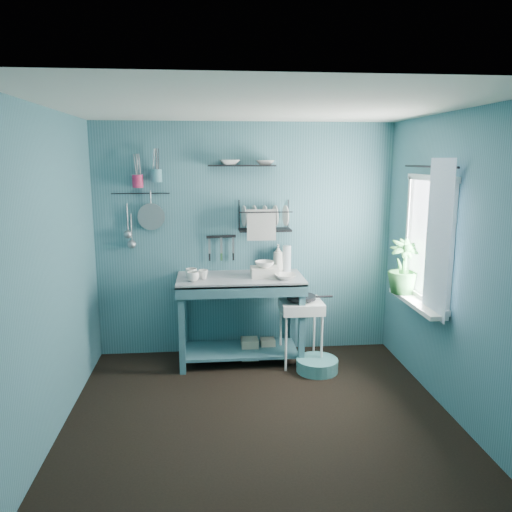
{
  "coord_description": "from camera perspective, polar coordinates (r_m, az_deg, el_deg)",
  "views": [
    {
      "loc": [
        -0.4,
        -3.82,
        2.12
      ],
      "look_at": [
        0.05,
        0.85,
        1.2
      ],
      "focal_mm": 35.0,
      "sensor_mm": 36.0,
      "label": 1
    }
  ],
  "objects": [
    {
      "name": "floor_basin",
      "position": [
        5.2,
        6.99,
        -12.27
      ],
      "size": [
        0.42,
        0.42,
        0.13
      ],
      "primitive_type": "cylinder",
      "color": "teal",
      "rests_on": "floor"
    },
    {
      "name": "curtain",
      "position": [
        4.46,
        20.06,
        1.78
      ],
      "size": [
        0.0,
        1.35,
        1.35
      ],
      "primitive_type": "plane",
      "rotation": [
        1.57,
        0.0,
        1.57
      ],
      "color": "white",
      "rests_on": "wall_right"
    },
    {
      "name": "wash_tub",
      "position": [
        5.15,
        0.98,
        -1.83
      ],
      "size": [
        0.28,
        0.22,
        0.1
      ],
      "primitive_type": "cube",
      "color": "beige",
      "rests_on": "work_counter"
    },
    {
      "name": "mug_right",
      "position": [
        5.14,
        -7.39,
        -1.96
      ],
      "size": [
        0.17,
        0.17,
        0.1
      ],
      "primitive_type": "imported",
      "rotation": [
        0.0,
        0.0,
        1.05
      ],
      "color": "silver",
      "rests_on": "work_counter"
    },
    {
      "name": "storage_tin_small",
      "position": [
        5.51,
        1.36,
        -10.44
      ],
      "size": [
        0.15,
        0.15,
        0.2
      ],
      "primitive_type": "cube",
      "color": "tan",
      "rests_on": "floor"
    },
    {
      "name": "curtain_rod",
      "position": [
        4.69,
        19.19,
        9.63
      ],
      "size": [
        0.02,
        1.05,
        0.02
      ],
      "primitive_type": "cylinder",
      "rotation": [
        1.57,
        0.0,
        0.0
      ],
      "color": "black",
      "rests_on": "wall_right"
    },
    {
      "name": "work_counter",
      "position": [
        5.28,
        -1.78,
        -7.24
      ],
      "size": [
        1.38,
        0.83,
        0.92
      ],
      "primitive_type": "cube",
      "rotation": [
        0.0,
        0.0,
        0.14
      ],
      "color": "#325F69",
      "rests_on": "floor"
    },
    {
      "name": "potted_plant",
      "position": [
        5.02,
        16.47,
        -1.19
      ],
      "size": [
        0.31,
        0.31,
        0.52
      ],
      "primitive_type": "imported",
      "rotation": [
        0.0,
        0.0,
        -0.04
      ],
      "color": "#2B6D31",
      "rests_on": "windowsill"
    },
    {
      "name": "mug_left",
      "position": [
        4.98,
        -7.22,
        -2.37
      ],
      "size": [
        0.12,
        0.12,
        0.1
      ],
      "primitive_type": "imported",
      "color": "silver",
      "rests_on": "work_counter"
    },
    {
      "name": "ceiling",
      "position": [
        3.86,
        0.5,
        16.74
      ],
      "size": [
        3.2,
        3.2,
        0.0
      ],
      "primitive_type": "plane",
      "rotation": [
        3.14,
        0.0,
        0.0
      ],
      "color": "silver",
      "rests_on": "ground"
    },
    {
      "name": "storage_tin_large",
      "position": [
        5.45,
        -0.73,
        -10.54
      ],
      "size": [
        0.18,
        0.18,
        0.22
      ],
      "primitive_type": "cube",
      "color": "tan",
      "rests_on": "floor"
    },
    {
      "name": "counter_bowl",
      "position": [
        5.05,
        3.4,
        -2.36
      ],
      "size": [
        0.22,
        0.22,
        0.05
      ],
      "primitive_type": "imported",
      "color": "silver",
      "rests_on": "work_counter"
    },
    {
      "name": "knife_strip",
      "position": [
        5.36,
        -4.0,
        2.23
      ],
      "size": [
        0.32,
        0.07,
        0.03
      ],
      "primitive_type": "cube",
      "rotation": [
        0.0,
        0.0,
        0.15
      ],
      "color": "black",
      "rests_on": "wall_back"
    },
    {
      "name": "utensil_cup_teal",
      "position": [
        5.27,
        -11.28,
        8.99
      ],
      "size": [
        0.11,
        0.11,
        0.13
      ],
      "primitive_type": "cylinder",
      "color": "teal",
      "rests_on": "wall_back"
    },
    {
      "name": "colander",
      "position": [
        5.34,
        -11.89,
        4.42
      ],
      "size": [
        0.28,
        0.03,
        0.28
      ],
      "primitive_type": "cylinder",
      "rotation": [
        1.54,
        0.0,
        0.0
      ],
      "color": "gray",
      "rests_on": "wall_back"
    },
    {
      "name": "shelf_bowl_right",
      "position": [
        5.26,
        1.05,
        10.67
      ],
      "size": [
        0.21,
        0.21,
        0.05
      ],
      "primitive_type": "imported",
      "rotation": [
        0.0,
        0.0,
        -0.05
      ],
      "color": "silver",
      "rests_on": "upper_shelf"
    },
    {
      "name": "soap_bottle",
      "position": [
        5.36,
        2.52,
        -0.23
      ],
      "size": [
        0.11,
        0.12,
        0.3
      ],
      "primitive_type": "imported",
      "color": "beige",
      "rests_on": "work_counter"
    },
    {
      "name": "wall_left",
      "position": [
        4.1,
        -22.39,
        -2.01
      ],
      "size": [
        0.0,
        3.0,
        3.0
      ],
      "primitive_type": "plane",
      "rotation": [
        1.57,
        0.0,
        1.57
      ],
      "color": "#376670",
      "rests_on": "ground"
    },
    {
      "name": "tub_bowl",
      "position": [
        5.13,
        0.98,
        -0.95
      ],
      "size": [
        0.2,
        0.19,
        0.06
      ],
      "primitive_type": "imported",
      "color": "silver",
      "rests_on": "wash_tub"
    },
    {
      "name": "utensil_cup_magenta",
      "position": [
        5.3,
        -13.36,
        8.31
      ],
      "size": [
        0.11,
        0.11,
        0.13
      ],
      "primitive_type": "cylinder",
      "color": "#B8224C",
      "rests_on": "wall_back"
    },
    {
      "name": "mug_mid",
      "position": [
        5.08,
        -6.06,
        -2.11
      ],
      "size": [
        0.14,
        0.14,
        0.09
      ],
      "primitive_type": "imported",
      "rotation": [
        0.0,
        0.0,
        0.52
      ],
      "color": "silver",
      "rests_on": "work_counter"
    },
    {
      "name": "water_bottle",
      "position": [
        5.4,
        3.55,
        -0.27
      ],
      "size": [
        0.09,
        0.09,
        0.28
      ],
      "primitive_type": "cylinder",
      "color": "silver",
      "rests_on": "work_counter"
    },
    {
      "name": "floor",
      "position": [
        4.39,
        0.44,
        -17.79
      ],
      "size": [
        3.2,
        3.2,
        0.0
      ],
      "primitive_type": "plane",
      "color": "black",
      "rests_on": "ground"
    },
    {
      "name": "ladle_outer",
      "position": [
        5.38,
        -14.48,
        4.23
      ],
      "size": [
        0.01,
        0.01,
        0.3
      ],
      "primitive_type": "cylinder",
      "color": "gray",
      "rests_on": "wall_back"
    },
    {
      "name": "windowsill",
      "position": [
        4.86,
        17.84,
        -5.11
      ],
      "size": [
        0.16,
        0.95,
        0.04
      ],
      "primitive_type": "cube",
      "color": "white",
      "rests_on": "wall_right"
    },
    {
      "name": "frying_pan",
      "position": [
        5.16,
        5.19,
        -4.71
      ],
      "size": [
        0.3,
        0.3,
        0.03
      ],
      "primitive_type": "cylinder",
      "color": "black",
      "rests_on": "hotplate_stand"
    },
    {
      "name": "shelf_bowl_left",
      "position": [
        5.23,
        -3.02,
        10.68
      ],
      "size": [
        0.22,
        0.22,
        0.05
      ],
      "primitive_type": "imported",
      "rotation": [
        0.0,
        0.0,
        0.02
      ],
      "color": "silver",
      "rests_on": "upper_shelf"
    },
    {
      "name": "window_glass",
      "position": [
        4.77,
        19.19,
        1.78
      ],
      "size": [
        0.0,
        1.1,
        1.1
      ],
      "primitive_type": "plane",
      "rotation": [
        1.57,
        0.0,
        1.57
      ],
      "color": "white",
      "rests_on": "wall_right"
    },
    {
      "name": "wall_back",
      "position": [
        5.41,
        -1.19,
        1.83
      ],
      "size": [
        3.2,
        0.0,
        3.2
      ],
      "primitive_type": "plane",
      "rotation": [
        1.57,
        0.0,
        0.0
      ],
      "color": "#376670",
      "rests_on": "ground"
    },
    {
      "name": "wall_front",
      "position": [
        2.51,
        4.08,
        -9.17
      ],
      "size": [
        3.2,
        0.0,
        3.2
      ],
      "primitive_type": "plane",
      "rotation": [
        -1.57,
        0.0,
        0.0
      ],
      "color": "#376670",
      "rests_on": "ground"
    },
    {
      "name": "ladle_inner",
      "position": [
        5.39,
        -14.07,
        3.12
      ],
      "size": [
        0.01,
        0.01,
        0.3
      ],
      "primitive_type": "cylinder",
      "color": "gray",
      "rests_on": "wall_back"
    },
    {
      "name": "dish_rack",
      "position": [
        5.26,
        1.02,
        4.62
      ],
      "size": [
        0.57,
        0.29,
        0.32
      ],
      "primitive_type": "cube",
      "rotation": [
        0.0,
        0.0,
        0.1
      ],
      "color": "black",
      "rests_on": "wall_back"
    },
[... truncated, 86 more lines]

